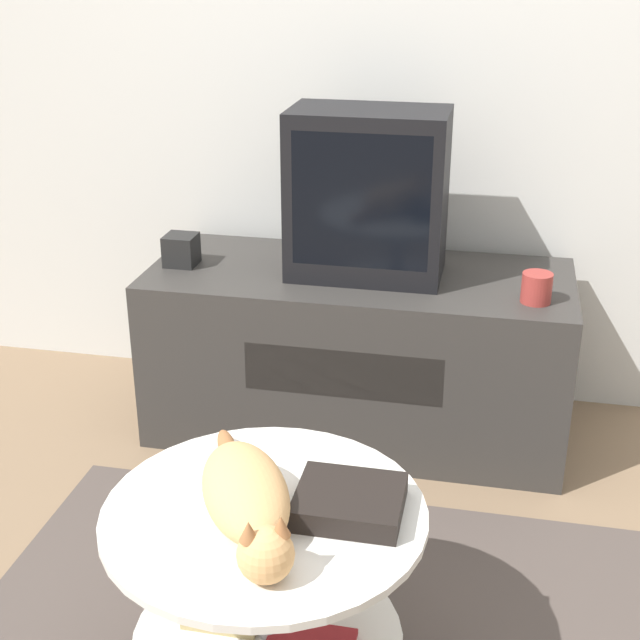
# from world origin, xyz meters

# --- Properties ---
(wall_back) EXTENTS (8.00, 0.05, 2.60)m
(wall_back) POSITION_xyz_m (0.00, 1.54, 1.30)
(wall_back) COLOR silver
(wall_back) RESTS_ON ground_plane
(tv_stand) EXTENTS (1.39, 0.58, 0.58)m
(tv_stand) POSITION_xyz_m (-0.09, 1.17, 0.29)
(tv_stand) COLOR #33302D
(tv_stand) RESTS_ON ground_plane
(tv) EXTENTS (0.49, 0.29, 0.53)m
(tv) POSITION_xyz_m (-0.07, 1.16, 0.84)
(tv) COLOR black
(tv) RESTS_ON tv_stand
(speaker) EXTENTS (0.10, 0.10, 0.10)m
(speaker) POSITION_xyz_m (-0.69, 1.12, 0.63)
(speaker) COLOR black
(speaker) RESTS_ON tv_stand
(mug) EXTENTS (0.09, 0.09, 0.09)m
(mug) POSITION_xyz_m (0.47, 1.02, 0.62)
(mug) COLOR #99332D
(mug) RESTS_ON tv_stand
(coffee_table) EXTENTS (0.68, 0.68, 0.49)m
(coffee_table) POSITION_xyz_m (-0.08, -0.08, 0.34)
(coffee_table) COLOR #B2B2B7
(coffee_table) RESTS_ON rug
(dvd_box) EXTENTS (0.22, 0.19, 0.05)m
(dvd_box) POSITION_xyz_m (0.10, -0.05, 0.53)
(dvd_box) COLOR black
(dvd_box) RESTS_ON coffee_table
(cat) EXTENTS (0.31, 0.51, 0.13)m
(cat) POSITION_xyz_m (-0.10, -0.12, 0.56)
(cat) COLOR tan
(cat) RESTS_ON coffee_table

